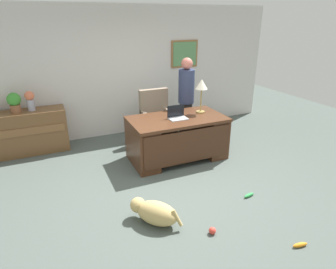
{
  "coord_description": "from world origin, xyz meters",
  "views": [
    {
      "loc": [
        -1.69,
        -3.5,
        2.43
      ],
      "look_at": [
        -0.01,
        0.3,
        0.75
      ],
      "focal_mm": 30.96,
      "sensor_mm": 36.0,
      "label": 1
    }
  ],
  "objects": [
    {
      "name": "dog_toy_plush",
      "position": [
        0.73,
        -1.74,
        0.03
      ],
      "size": [
        0.19,
        0.08,
        0.05
      ],
      "primitive_type": "ellipsoid",
      "rotation": [
        0.0,
        0.0,
        6.12
      ],
      "color": "orange",
      "rests_on": "ground_plane"
    },
    {
      "name": "credenza",
      "position": [
        -2.14,
        2.25,
        0.41
      ],
      "size": [
        1.59,
        0.5,
        0.83
      ],
      "color": "brown",
      "rests_on": "ground_plane"
    },
    {
      "name": "vase_with_flowers",
      "position": [
        -1.92,
        2.25,
        1.03
      ],
      "size": [
        0.17,
        0.17,
        0.36
      ],
      "color": "#9F9EAE",
      "rests_on": "credenza"
    },
    {
      "name": "laptop",
      "position": [
        0.41,
        0.85,
        0.84
      ],
      "size": [
        0.32,
        0.22,
        0.22
      ],
      "color": "#B2B5BA",
      "rests_on": "desk"
    },
    {
      "name": "potted_plant",
      "position": [
        -2.18,
        2.25,
        1.03
      ],
      "size": [
        0.24,
        0.24,
        0.36
      ],
      "color": "brown",
      "rests_on": "credenza"
    },
    {
      "name": "dog_toy_bone",
      "position": [
        0.84,
        -0.7,
        0.03
      ],
      "size": [
        0.2,
        0.08,
        0.05
      ],
      "primitive_type": "ellipsoid",
      "rotation": [
        0.0,
        0.0,
        0.18
      ],
      "color": "green",
      "rests_on": "ground_plane"
    },
    {
      "name": "desk_lamp",
      "position": [
        0.96,
        0.99,
        1.28
      ],
      "size": [
        0.22,
        0.22,
        0.62
      ],
      "color": "#9E8447",
      "rests_on": "desk"
    },
    {
      "name": "desk",
      "position": [
        0.43,
        0.86,
        0.42
      ],
      "size": [
        1.7,
        0.94,
        0.78
      ],
      "color": "#4C2B19",
      "rests_on": "ground_plane"
    },
    {
      "name": "person_standing",
      "position": [
        0.96,
        1.58,
        0.89
      ],
      "size": [
        0.32,
        0.32,
        1.72
      ],
      "color": "#262323",
      "rests_on": "ground_plane"
    },
    {
      "name": "back_wall",
      "position": [
        0.01,
        2.6,
        1.35
      ],
      "size": [
        7.0,
        0.16,
        2.7
      ],
      "color": "silver",
      "rests_on": "ground_plane"
    },
    {
      "name": "armchair",
      "position": [
        0.37,
        1.72,
        0.49
      ],
      "size": [
        0.6,
        0.59,
        1.09
      ],
      "color": "gray",
      "rests_on": "ground_plane"
    },
    {
      "name": "dog_toy_ball",
      "position": [
        -0.07,
        -1.15,
        0.04
      ],
      "size": [
        0.09,
        0.09,
        0.09
      ],
      "primitive_type": "sphere",
      "color": "#E53F33",
      "rests_on": "ground_plane"
    },
    {
      "name": "dog_lying",
      "position": [
        -0.63,
        -0.67,
        0.16
      ],
      "size": [
        0.59,
        0.62,
        0.3
      ],
      "color": "tan",
      "rests_on": "ground_plane"
    },
    {
      "name": "ground_plane",
      "position": [
        0.0,
        0.0,
        0.0
      ],
      "size": [
        12.0,
        12.0,
        0.0
      ],
      "primitive_type": "plane",
      "color": "#4C5651"
    }
  ]
}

